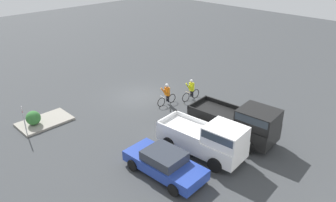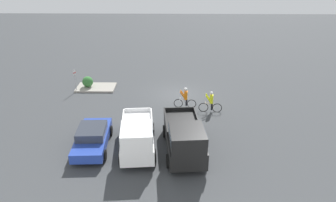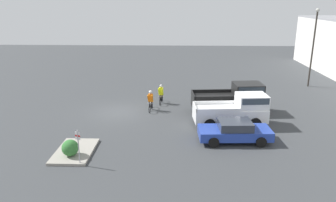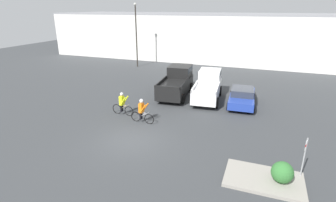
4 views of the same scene
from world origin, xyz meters
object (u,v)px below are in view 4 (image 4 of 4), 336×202
at_px(shrub, 282,172).
at_px(sedan_0, 242,96).
at_px(cyclist_0, 142,111).
at_px(pickup_truck_1, 208,85).
at_px(fire_lane_sign, 305,154).
at_px(pickup_truck_0, 177,81).
at_px(lamppost, 136,31).
at_px(cyclist_1, 122,104).

bearing_deg(shrub, sedan_0, 105.29).
bearing_deg(sedan_0, cyclist_0, -135.55).
xyz_separation_m(pickup_truck_1, sedan_0, (2.85, -0.58, -0.47)).
bearing_deg(fire_lane_sign, sedan_0, 111.41).
bearing_deg(fire_lane_sign, cyclist_0, 161.97).
xyz_separation_m(pickup_truck_1, fire_lane_sign, (6.31, -9.41, 0.09)).
height_order(pickup_truck_1, shrub, pickup_truck_1).
bearing_deg(pickup_truck_1, pickup_truck_0, 176.36).
bearing_deg(pickup_truck_1, cyclist_0, -115.60).
height_order(pickup_truck_0, shrub, pickup_truck_0).
bearing_deg(sedan_0, pickup_truck_1, 168.46).
height_order(pickup_truck_1, cyclist_0, pickup_truck_1).
distance_m(pickup_truck_1, cyclist_0, 7.07).
height_order(lamppost, shrub, lamppost).
bearing_deg(cyclist_0, shrub, -24.10).
xyz_separation_m(sedan_0, fire_lane_sign, (3.46, -8.83, 0.55)).
bearing_deg(pickup_truck_1, lamppost, 140.57).
bearing_deg(pickup_truck_1, fire_lane_sign, -56.16).
distance_m(pickup_truck_0, cyclist_1, 6.20).
bearing_deg(cyclist_1, shrub, -23.59).
relative_size(pickup_truck_0, cyclist_0, 3.20).
bearing_deg(cyclist_1, pickup_truck_1, 48.74).
relative_size(pickup_truck_0, lamppost, 0.72).
height_order(pickup_truck_0, cyclist_1, pickup_truck_0).
relative_size(pickup_truck_1, fire_lane_sign, 2.56).
relative_size(fire_lane_sign, lamppost, 0.26).
height_order(fire_lane_sign, lamppost, lamppost).
distance_m(pickup_truck_0, shrub, 13.26).
xyz_separation_m(cyclist_1, lamppost, (-6.33, 14.90, 3.68)).
distance_m(pickup_truck_1, cyclist_1, 7.50).
height_order(pickup_truck_0, sedan_0, pickup_truck_0).
distance_m(pickup_truck_0, fire_lane_sign, 13.23).
height_order(cyclist_0, shrub, cyclist_0).
relative_size(pickup_truck_0, fire_lane_sign, 2.73).
height_order(pickup_truck_1, cyclist_1, pickup_truck_1).
height_order(sedan_0, cyclist_0, cyclist_0).
xyz_separation_m(sedan_0, cyclist_1, (-7.79, -5.05, 0.13)).
bearing_deg(shrub, cyclist_1, 156.41).
bearing_deg(cyclist_0, pickup_truck_0, 87.79).
bearing_deg(sedan_0, lamppost, 145.10).
relative_size(cyclist_1, shrub, 1.88).
relative_size(sedan_0, fire_lane_sign, 2.24).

